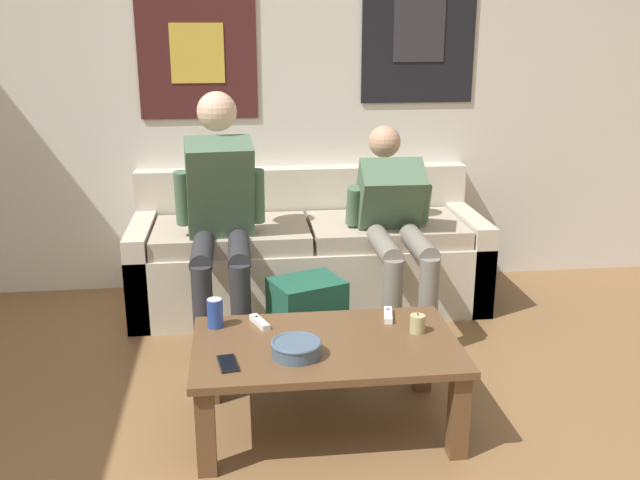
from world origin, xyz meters
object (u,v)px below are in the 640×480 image
(game_controller_near_left, at_px, (260,322))
(backpack, at_px, (308,321))
(coffee_table, at_px, (326,357))
(pillar_candle, at_px, (417,324))
(couch, at_px, (308,257))
(cell_phone, at_px, (228,363))
(person_seated_adult, at_px, (220,208))
(ceramic_bowl, at_px, (296,348))
(game_controller_near_right, at_px, (388,315))
(drink_can_blue, at_px, (215,313))
(person_seated_teen, at_px, (395,221))

(game_controller_near_left, bearing_deg, backpack, 60.36)
(coffee_table, relative_size, pillar_candle, 12.14)
(couch, bearing_deg, cell_phone, -106.59)
(person_seated_adult, bearing_deg, backpack, -41.20)
(backpack, distance_m, ceramic_bowl, 0.78)
(coffee_table, height_order, pillar_candle, pillar_candle)
(couch, bearing_deg, game_controller_near_right, -78.90)
(person_seated_adult, height_order, game_controller_near_right, person_seated_adult)
(person_seated_adult, bearing_deg, drink_can_blue, -91.21)
(couch, distance_m, ceramic_bowl, 1.50)
(ceramic_bowl, distance_m, cell_phone, 0.26)
(ceramic_bowl, bearing_deg, pillar_candle, 16.95)
(ceramic_bowl, xyz_separation_m, pillar_candle, (0.51, 0.16, 0.00))
(drink_can_blue, relative_size, cell_phone, 0.86)
(person_seated_adult, height_order, drink_can_blue, person_seated_adult)
(drink_can_blue, xyz_separation_m, cell_phone, (0.05, -0.35, -0.06))
(backpack, height_order, ceramic_bowl, ceramic_bowl)
(pillar_candle, bearing_deg, ceramic_bowl, -163.05)
(couch, distance_m, drink_can_blue, 1.29)
(person_seated_adult, bearing_deg, ceramic_bowl, -75.08)
(couch, height_order, drink_can_blue, couch)
(couch, bearing_deg, person_seated_adult, -142.65)
(person_seated_teen, xyz_separation_m, backpack, (-0.50, -0.36, -0.39))
(couch, distance_m, person_seated_teen, 0.64)
(coffee_table, xyz_separation_m, person_seated_teen, (0.49, 1.00, 0.27))
(person_seated_adult, bearing_deg, cell_phone, -88.22)
(backpack, bearing_deg, game_controller_near_left, -119.64)
(ceramic_bowl, relative_size, game_controller_near_right, 1.33)
(ceramic_bowl, bearing_deg, drink_can_blue, 135.37)
(pillar_candle, xyz_separation_m, drink_can_blue, (-0.82, 0.15, 0.02))
(pillar_candle, distance_m, game_controller_near_right, 0.19)
(game_controller_near_right, relative_size, cell_phone, 1.02)
(person_seated_adult, height_order, cell_phone, person_seated_adult)
(game_controller_near_left, relative_size, cell_phone, 1.01)
(coffee_table, relative_size, person_seated_teen, 1.01)
(ceramic_bowl, xyz_separation_m, game_controller_near_right, (0.42, 0.32, -0.02))
(couch, relative_size, cell_phone, 13.83)
(drink_can_blue, bearing_deg, pillar_candle, -10.49)
(cell_phone, bearing_deg, pillar_candle, 14.59)
(ceramic_bowl, bearing_deg, person_seated_adult, 104.92)
(pillar_candle, bearing_deg, cell_phone, -165.41)
(backpack, height_order, pillar_candle, pillar_candle)
(backpack, relative_size, ceramic_bowl, 2.05)
(couch, distance_m, backpack, 0.75)
(person_seated_teen, bearing_deg, drink_can_blue, -139.37)
(game_controller_near_right, bearing_deg, coffee_table, -144.17)
(pillar_candle, relative_size, drink_can_blue, 0.70)
(pillar_candle, distance_m, cell_phone, 0.80)
(coffee_table, xyz_separation_m, person_seated_adult, (-0.42, 1.00, 0.37))
(couch, xyz_separation_m, game_controller_near_right, (0.23, -1.16, 0.12))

